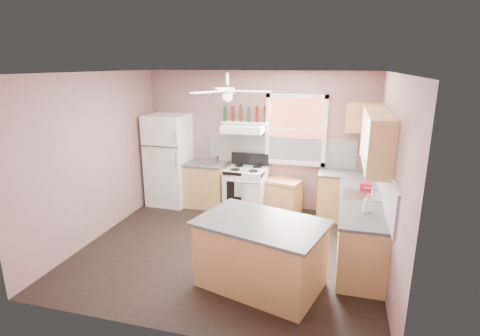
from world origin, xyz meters
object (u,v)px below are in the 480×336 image
(stove, at_px, (246,190))
(cart, at_px, (283,196))
(refrigerator, at_px, (169,160))
(toaster, at_px, (211,160))
(island, at_px, (261,255))

(stove, relative_size, cart, 1.32)
(refrigerator, height_order, cart, refrigerator)
(toaster, xyz_separation_m, island, (1.53, -2.44, -0.56))
(stove, bearing_deg, toaster, -172.79)
(cart, bearing_deg, stove, -153.98)
(refrigerator, distance_m, toaster, 0.93)
(toaster, height_order, cart, toaster)
(toaster, bearing_deg, refrigerator, -176.93)
(refrigerator, distance_m, cart, 2.42)
(refrigerator, relative_size, cart, 2.83)
(stove, relative_size, island, 0.58)
(refrigerator, xyz_separation_m, cart, (2.35, 0.10, -0.60))
(refrigerator, xyz_separation_m, stove, (1.64, -0.02, -0.49))
(cart, distance_m, island, 2.60)
(refrigerator, xyz_separation_m, island, (2.46, -2.50, -0.49))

